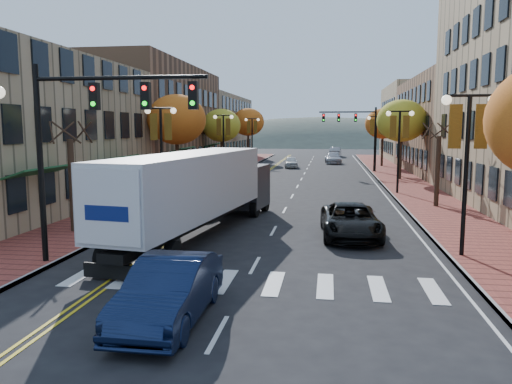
% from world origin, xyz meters
% --- Properties ---
extents(ground, '(200.00, 200.00, 0.00)m').
position_xyz_m(ground, '(0.00, 0.00, 0.00)').
color(ground, black).
rests_on(ground, ground).
extents(sidewalk_left, '(4.00, 85.00, 0.15)m').
position_xyz_m(sidewalk_left, '(-9.00, 32.50, 0.07)').
color(sidewalk_left, brown).
rests_on(sidewalk_left, ground).
extents(sidewalk_right, '(4.00, 85.00, 0.15)m').
position_xyz_m(sidewalk_right, '(9.00, 32.50, 0.07)').
color(sidewalk_right, brown).
rests_on(sidewalk_right, ground).
extents(building_left_mid, '(12.00, 24.00, 11.00)m').
position_xyz_m(building_left_mid, '(-17.00, 36.00, 5.50)').
color(building_left_mid, brown).
rests_on(building_left_mid, ground).
extents(building_left_far, '(12.00, 26.00, 9.50)m').
position_xyz_m(building_left_far, '(-17.00, 61.00, 4.75)').
color(building_left_far, '#9E8966').
rests_on(building_left_far, ground).
extents(building_right_mid, '(15.00, 24.00, 10.00)m').
position_xyz_m(building_right_mid, '(18.50, 42.00, 5.00)').
color(building_right_mid, brown).
rests_on(building_right_mid, ground).
extents(building_right_far, '(15.00, 20.00, 11.00)m').
position_xyz_m(building_right_far, '(18.50, 64.00, 5.50)').
color(building_right_far, '#9E8966').
rests_on(building_right_far, ground).
extents(tree_left_a, '(0.28, 0.28, 4.20)m').
position_xyz_m(tree_left_a, '(-9.00, 8.00, 2.25)').
color(tree_left_a, '#382619').
rests_on(tree_left_a, sidewalk_left).
extents(tree_left_b, '(4.48, 4.48, 7.21)m').
position_xyz_m(tree_left_b, '(-9.00, 24.00, 5.45)').
color(tree_left_b, '#382619').
rests_on(tree_left_b, sidewalk_left).
extents(tree_left_c, '(4.16, 4.16, 6.69)m').
position_xyz_m(tree_left_c, '(-9.00, 40.00, 5.05)').
color(tree_left_c, '#382619').
rests_on(tree_left_c, sidewalk_left).
extents(tree_left_d, '(4.61, 4.61, 7.42)m').
position_xyz_m(tree_left_d, '(-9.00, 58.00, 5.60)').
color(tree_left_d, '#382619').
rests_on(tree_left_d, sidewalk_left).
extents(tree_right_b, '(0.28, 0.28, 4.20)m').
position_xyz_m(tree_right_b, '(9.00, 18.00, 2.25)').
color(tree_right_b, '#382619').
rests_on(tree_right_b, sidewalk_right).
extents(tree_right_c, '(4.48, 4.48, 7.21)m').
position_xyz_m(tree_right_c, '(9.00, 34.00, 5.45)').
color(tree_right_c, '#382619').
rests_on(tree_right_c, sidewalk_right).
extents(tree_right_d, '(4.35, 4.35, 7.00)m').
position_xyz_m(tree_right_d, '(9.00, 50.00, 5.29)').
color(tree_right_d, '#382619').
rests_on(tree_right_d, sidewalk_right).
extents(lamp_left_b, '(1.96, 0.36, 6.05)m').
position_xyz_m(lamp_left_b, '(-7.50, 16.00, 4.29)').
color(lamp_left_b, black).
rests_on(lamp_left_b, ground).
extents(lamp_left_c, '(1.96, 0.36, 6.05)m').
position_xyz_m(lamp_left_c, '(-7.50, 34.00, 4.29)').
color(lamp_left_c, black).
rests_on(lamp_left_c, ground).
extents(lamp_left_d, '(1.96, 0.36, 6.05)m').
position_xyz_m(lamp_left_d, '(-7.50, 52.00, 4.29)').
color(lamp_left_d, black).
rests_on(lamp_left_d, ground).
extents(lamp_right_a, '(1.96, 0.36, 6.05)m').
position_xyz_m(lamp_right_a, '(7.50, 6.00, 4.29)').
color(lamp_right_a, black).
rests_on(lamp_right_a, ground).
extents(lamp_right_b, '(1.96, 0.36, 6.05)m').
position_xyz_m(lamp_right_b, '(7.50, 24.00, 4.29)').
color(lamp_right_b, black).
rests_on(lamp_right_b, ground).
extents(lamp_right_c, '(1.96, 0.36, 6.05)m').
position_xyz_m(lamp_right_c, '(7.50, 42.00, 4.29)').
color(lamp_right_c, black).
rests_on(lamp_right_c, ground).
extents(traffic_mast_near, '(6.10, 0.35, 7.00)m').
position_xyz_m(traffic_mast_near, '(-5.48, 3.00, 4.92)').
color(traffic_mast_near, black).
rests_on(traffic_mast_near, ground).
extents(traffic_mast_far, '(6.10, 0.34, 7.00)m').
position_xyz_m(traffic_mast_far, '(5.48, 42.00, 4.92)').
color(traffic_mast_far, black).
rests_on(traffic_mast_far, ground).
extents(semi_truck, '(4.47, 15.31, 3.78)m').
position_xyz_m(semi_truck, '(-3.11, 8.44, 2.21)').
color(semi_truck, black).
rests_on(semi_truck, ground).
extents(navy_sedan, '(1.72, 4.87, 1.60)m').
position_xyz_m(navy_sedan, '(-1.37, -1.38, 0.80)').
color(navy_sedan, '#0C1632').
rests_on(navy_sedan, ground).
extents(black_suv, '(2.77, 5.51, 1.50)m').
position_xyz_m(black_suv, '(3.54, 9.11, 0.75)').
color(black_suv, black).
rests_on(black_suv, ground).
extents(car_far_white, '(2.00, 4.12, 1.36)m').
position_xyz_m(car_far_white, '(-1.98, 47.30, 0.68)').
color(car_far_white, white).
rests_on(car_far_white, ground).
extents(car_far_silver, '(2.34, 5.23, 1.49)m').
position_xyz_m(car_far_silver, '(3.09, 55.24, 0.74)').
color(car_far_silver, '#ACABB3').
rests_on(car_far_silver, ground).
extents(car_far_oncoming, '(2.06, 4.99, 1.61)m').
position_xyz_m(car_far_oncoming, '(3.60, 70.88, 0.80)').
color(car_far_oncoming, '#9C9DA4').
rests_on(car_far_oncoming, ground).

